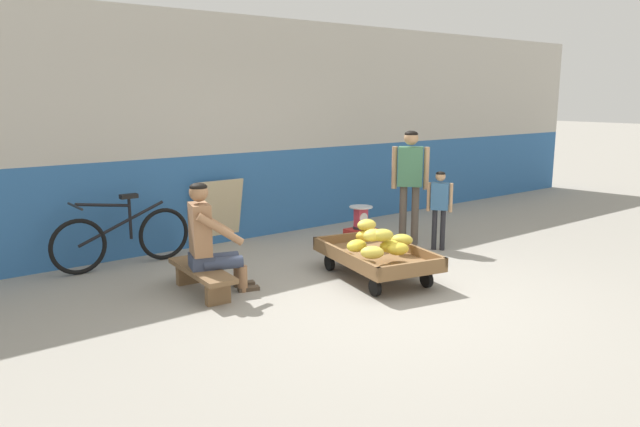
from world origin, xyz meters
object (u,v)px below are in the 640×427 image
Objects in this scene: low_bench at (202,274)px; sign_board at (218,212)px; customer_child at (440,202)px; shopping_bag at (381,248)px; customer_adult at (410,175)px; weighing_scale at (361,217)px; bicycle_near_left at (122,237)px; vendor_seated at (209,238)px; plastic_crate at (361,240)px; banana_cart at (376,257)px.

sign_board is at bearing 56.69° from low_bench.
shopping_bag is at bearing 166.93° from customer_child.
sign_board is at bearing 141.85° from customer_adult.
weighing_scale is at bearing 92.28° from shopping_bag.
shopping_bag is at bearing -30.28° from bicycle_near_left.
customer_adult is at bearing 102.78° from customer_child.
shopping_bag is (2.68, -1.56, -0.23)m from bicycle_near_left.
plastic_crate is (2.31, 0.28, -0.42)m from vendor_seated.
customer_adult reaches higher than low_bench.
weighing_scale is 1.25× the size of shopping_bag.
customer_child is (3.25, -0.30, 0.44)m from low_bench.
sign_board is at bearing 136.32° from customer_child.
plastic_crate reaches higher than shopping_bag.
shopping_bag is at bearing -87.73° from plastic_crate.
customer_adult is (0.76, -0.12, 0.80)m from plastic_crate.
vendor_seated is 2.33m from weighing_scale.
vendor_seated reaches higher than banana_cart.
customer_adult is at bearing 3.00° from vendor_seated.
low_bench is 3.11× the size of plastic_crate.
sign_board is at bearing 130.80° from plastic_crate.
customer_adult reaches higher than weighing_scale.
banana_cart is at bearing -123.69° from plastic_crate.
sign_board reaches higher than shopping_bag.
banana_cart reaches higher than plastic_crate.
weighing_scale is 1.04m from customer_child.
sign_board is (-1.26, 1.46, -0.01)m from weighing_scale.
vendor_seated is at bearing -16.13° from low_bench.
plastic_crate is 1.13m from customer_child.
shopping_bag is at bearing 42.62° from banana_cart.
banana_cart is 6.60× the size of shopping_bag.
weighing_scale is 0.49m from shopping_bag.
bicycle_near_left is 1.61× the size of customer_child.
sign_board reaches higher than weighing_scale.
sign_board is at bearing 130.78° from weighing_scale.
vendor_seated reaches higher than plastic_crate.
weighing_scale is at bearing -90.00° from plastic_crate.
plastic_crate is at bearing 146.79° from customer_child.
low_bench is at bearing 163.87° from vendor_seated.
weighing_scale is 0.20× the size of customer_adult.
customer_adult is 6.38× the size of shopping_bag.
shopping_bag is at bearing -1.99° from vendor_seated.
bicycle_near_left reaches higher than banana_cart.
customer_adult is (1.41, 0.85, 0.71)m from banana_cart.
banana_cart is 1.89m from low_bench.
bicycle_near_left reaches higher than weighing_scale.
plastic_crate is 0.35× the size of customer_child.
sign_board is (1.05, 1.75, -0.13)m from vendor_seated.
plastic_crate is at bearing -24.23° from bicycle_near_left.
customer_child is (3.17, -0.28, 0.07)m from vendor_seated.
weighing_scale reaches higher than shopping_bag.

